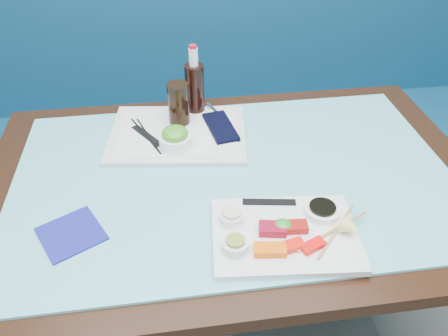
{
  "coord_description": "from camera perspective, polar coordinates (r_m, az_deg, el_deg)",
  "views": [
    {
      "loc": [
        -0.16,
        0.52,
        1.54
      ],
      "look_at": [
        -0.03,
        1.43,
        0.8
      ],
      "focal_mm": 35.0,
      "sensor_mm": 36.0,
      "label": 1
    }
  ],
  "objects": [
    {
      "name": "booth_bench",
      "position": [
        2.12,
        -2.43,
        5.45
      ],
      "size": [
        3.0,
        0.56,
        1.17
      ],
      "color": "navy",
      "rests_on": "ground"
    },
    {
      "name": "dining_table",
      "position": [
        1.28,
        1.27,
        -4.04
      ],
      "size": [
        1.4,
        0.9,
        0.75
      ],
      "color": "black",
      "rests_on": "ground"
    },
    {
      "name": "glass_top",
      "position": [
        1.22,
        1.32,
        -1.04
      ],
      "size": [
        1.22,
        0.76,
        0.01
      ],
      "primitive_type": "cube",
      "color": "#65BECA",
      "rests_on": "dining_table"
    },
    {
      "name": "sashimi_plate",
      "position": [
        1.06,
        7.95,
        -8.64
      ],
      "size": [
        0.36,
        0.28,
        0.02
      ],
      "primitive_type": "cube",
      "rotation": [
        0.0,
        0.0,
        -0.1
      ],
      "color": "white",
      "rests_on": "glass_top"
    },
    {
      "name": "salmon_left",
      "position": [
        1.0,
        6.01,
        -10.59
      ],
      "size": [
        0.08,
        0.04,
        0.02
      ],
      "primitive_type": "cube",
      "rotation": [
        0.0,
        0.0,
        -0.13
      ],
      "color": "#FF5E0A",
      "rests_on": "sashimi_plate"
    },
    {
      "name": "salmon_mid",
      "position": [
        1.01,
        8.74,
        -10.06
      ],
      "size": [
        0.07,
        0.04,
        0.01
      ],
      "primitive_type": "cube",
      "rotation": [
        0.0,
        0.0,
        0.21
      ],
      "color": "#FF170A",
      "rests_on": "sashimi_plate"
    },
    {
      "name": "salmon_right",
      "position": [
        1.02,
        11.55,
        -9.9
      ],
      "size": [
        0.06,
        0.05,
        0.01
      ],
      "primitive_type": "cube",
      "rotation": [
        0.0,
        0.0,
        0.4
      ],
      "color": "#FA0C0A",
      "rests_on": "sashimi_plate"
    },
    {
      "name": "tuna_left",
      "position": [
        1.04,
        6.36,
        -7.92
      ],
      "size": [
        0.07,
        0.05,
        0.02
      ],
      "primitive_type": "cube",
      "rotation": [
        0.0,
        0.0,
        -0.19
      ],
      "color": "maroon",
      "rests_on": "sashimi_plate"
    },
    {
      "name": "tuna_right",
      "position": [
        1.05,
        9.3,
        -7.6
      ],
      "size": [
        0.06,
        0.04,
        0.02
      ],
      "primitive_type": "cube",
      "rotation": [
        0.0,
        0.0,
        -0.09
      ],
      "color": "maroon",
      "rests_on": "sashimi_plate"
    },
    {
      "name": "seaweed_garnish",
      "position": [
        1.05,
        7.65,
        -7.48
      ],
      "size": [
        0.06,
        0.05,
        0.03
      ],
      "primitive_type": "ellipsoid",
      "rotation": [
        0.0,
        0.0,
        0.33
      ],
      "color": "#218F23",
      "rests_on": "sashimi_plate"
    },
    {
      "name": "ramekin_wasabi",
      "position": [
        1.0,
        1.49,
        -10.09
      ],
      "size": [
        0.07,
        0.07,
        0.03
      ],
      "primitive_type": "cylinder",
      "rotation": [
        0.0,
        0.0,
        -0.27
      ],
      "color": "white",
      "rests_on": "sashimi_plate"
    },
    {
      "name": "wasabi_fill",
      "position": [
        0.98,
        1.51,
        -9.44
      ],
      "size": [
        0.05,
        0.05,
        0.01
      ],
      "primitive_type": "cylinder",
      "rotation": [
        0.0,
        0.0,
        -0.17
      ],
      "color": "olive",
      "rests_on": "ramekin_wasabi"
    },
    {
      "name": "ramekin_ginger",
      "position": [
        1.06,
        0.98,
        -6.45
      ],
      "size": [
        0.06,
        0.06,
        0.02
      ],
      "primitive_type": "cylinder",
      "rotation": [
        0.0,
        0.0,
        -0.1
      ],
      "color": "white",
      "rests_on": "sashimi_plate"
    },
    {
      "name": "ginger_fill",
      "position": [
        1.04,
        0.99,
        -5.78
      ],
      "size": [
        0.06,
        0.06,
        0.01
      ],
      "primitive_type": "cylinder",
      "rotation": [
        0.0,
        0.0,
        -0.39
      ],
      "color": "beige",
      "rests_on": "ramekin_ginger"
    },
    {
      "name": "soy_dish",
      "position": [
        1.1,
        12.68,
        -5.43
      ],
      "size": [
        0.1,
        0.1,
        0.02
      ],
      "primitive_type": "cylinder",
      "rotation": [
        0.0,
        0.0,
        0.14
      ],
      "color": "white",
      "rests_on": "sashimi_plate"
    },
    {
      "name": "soy_fill",
      "position": [
        1.1,
        12.76,
        -4.99
      ],
      "size": [
        0.07,
        0.07,
        0.01
      ],
      "primitive_type": "cylinder",
      "rotation": [
        0.0,
        0.0,
        -0.07
      ],
      "color": "black",
      "rests_on": "soy_dish"
    },
    {
      "name": "lemon_wedge",
      "position": [
        1.06,
        16.19,
        -7.58
      ],
      "size": [
        0.06,
        0.06,
        0.05
      ],
      "primitive_type": "cone",
      "rotation": [
        1.57,
        0.0,
        0.52
      ],
      "color": "#FFF278",
      "rests_on": "sashimi_plate"
    },
    {
      "name": "chopstick_sleeve",
      "position": [
        1.12,
        5.92,
        -4.44
      ],
      "size": [
        0.14,
        0.04,
        0.0
      ],
      "primitive_type": "cube",
      "rotation": [
        0.0,
        0.0,
        -0.16
      ],
      "color": "black",
      "rests_on": "sashimi_plate"
    },
    {
      "name": "wooden_chopstick_a",
      "position": [
        1.07,
        13.97,
        -7.98
      ],
      "size": [
        0.2,
        0.1,
        0.01
      ],
      "primitive_type": "cylinder",
      "rotation": [
        1.57,
        0.0,
        -1.12
      ],
      "color": "#B37C54",
      "rests_on": "sashimi_plate"
    },
    {
      "name": "wooden_chopstick_b",
      "position": [
        1.07,
        14.48,
        -7.92
      ],
      "size": [
        0.14,
        0.16,
        0.01
      ],
      "primitive_type": "cylinder",
      "rotation": [
        1.57,
        0.0,
        -0.73
      ],
      "color": "tan",
      "rests_on": "sashimi_plate"
    },
    {
      "name": "serving_tray",
      "position": [
        1.38,
        -6.04,
        4.41
      ],
      "size": [
        0.46,
        0.37,
        0.02
      ],
      "primitive_type": "cube",
      "rotation": [
        0.0,
        0.0,
        -0.13
      ],
      "color": "silver",
      "rests_on": "glass_top"
    },
    {
      "name": "paper_placemat",
      "position": [
        1.37,
        -6.06,
        4.72
      ],
      "size": [
        0.39,
        0.3,
        0.0
      ],
      "primitive_type": "cube",
      "rotation": [
        0.0,
        0.0,
        -0.11
      ],
      "color": "silver",
      "rests_on": "serving_tray"
    },
    {
      "name": "seaweed_bowl",
      "position": [
        1.3,
        -6.36,
        3.53
      ],
      "size": [
        0.12,
        0.12,
        0.04
      ],
      "primitive_type": "cylinder",
      "rotation": [
        0.0,
        0.0,
        0.24
      ],
      "color": "white",
      "rests_on": "serving_tray"
    },
    {
      "name": "seaweed_salad",
      "position": [
        1.28,
        -6.45,
        4.52
      ],
      "size": [
        0.09,
        0.09,
        0.04
      ],
      "primitive_type": "ellipsoid",
      "rotation": [
        0.0,
        0.0,
        -0.23
      ],
      "color": "#3C9121",
      "rests_on": "seaweed_bowl"
    },
    {
      "name": "cola_glass",
      "position": [
        1.38,
        -5.96,
        8.33
      ],
      "size": [
        0.07,
        0.07,
        0.14
      ],
      "primitive_type": "cylinder",
      "rotation": [
        0.0,
        0.0,
        0.03
      ],
      "color": "black",
      "rests_on": "serving_tray"
    },
    {
      "name": "navy_pouch",
      "position": [
        1.38,
        -0.45,
        5.38
      ],
      "size": [
        0.1,
        0.18,
        0.01
      ],
      "primitive_type": "cube",
      "rotation": [
        0.0,
        0.0,
        0.17
      ],
      "color": "black",
      "rests_on": "serving_tray"
    },
    {
      "name": "fork",
      "position": [
        1.47,
        -1.24,
        7.57
      ],
      "size": [
        0.05,
        0.09,
        0.01
      ],
      "primitive_type": "cylinder",
      "rotation": [
        1.57,
        0.0,
        0.38
      ],
      "color": "white",
      "rests_on": "serving_tray"
    },
    {
      "name": "black_chopstick_a",
      "position": [
        1.37,
        -10.2,
        4.18
      ],
      "size": [
        0.09,
        0.2,
        0.01
      ],
      "primitive_type": "cylinder",
      "rotation": [
        1.57,
        0.0,
        0.41
      ],
      "color": "black",
      "rests_on": "serving_tray"
    },
    {
      "name": "black_chopstick_b",
      "position": [
        1.37,
        -9.86,
        4.21
      ],
      "size": [
        0.07,
        0.2,
        0.01
      ],
      "primitive_type": "cylinder",
      "rotation": [
        1.57,
        0.0,
        0.34
      ],
      "color": "black",
      "rests_on": "serving_tray"
    },
    {
      "name": "tray_sleeve",
      "position": [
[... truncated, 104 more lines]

